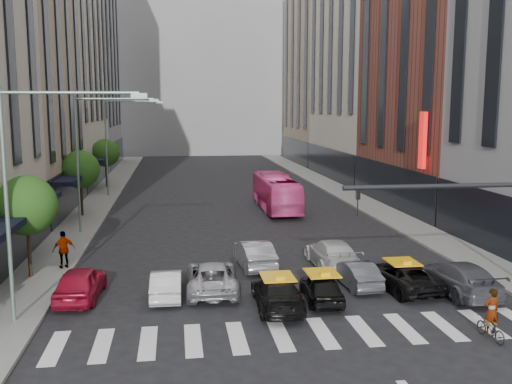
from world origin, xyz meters
name	(u,v)px	position (x,y,z in m)	size (l,w,h in m)	color
ground	(317,351)	(0.00, 0.00, 0.00)	(160.00, 160.00, 0.00)	black
sidewalk_left	(94,207)	(-11.50, 30.00, 0.07)	(3.00, 96.00, 0.15)	slate
sidewalk_right	(360,201)	(11.50, 30.00, 0.07)	(3.00, 96.00, 0.15)	slate
building_left_b	(8,58)	(-17.00, 28.00, 12.00)	(8.00, 16.00, 24.00)	tan
building_left_c	(54,14)	(-17.00, 46.00, 18.00)	(8.00, 20.00, 36.00)	beige
building_left_d	(83,58)	(-17.00, 65.00, 15.00)	(8.00, 18.00, 30.00)	gray
building_right_b	(441,49)	(17.00, 27.00, 13.00)	(8.00, 18.00, 26.00)	brown
building_right_c	(366,2)	(17.00, 46.00, 20.00)	(8.00, 20.00, 40.00)	beige
building_right_d	(322,68)	(17.00, 65.00, 14.00)	(8.00, 18.00, 28.00)	tan
building_far	(200,51)	(0.00, 85.00, 18.00)	(30.00, 10.00, 36.00)	gray
tree_near	(27,206)	(-11.80, 10.00, 3.65)	(2.88, 2.88, 4.95)	black
tree_mid	(80,170)	(-11.80, 26.00, 3.65)	(2.88, 2.88, 4.95)	black
tree_far	(105,153)	(-11.80, 42.00, 3.65)	(2.88, 2.88, 4.95)	black
streetlamp_near	(31,172)	(-10.04, 4.00, 5.90)	(5.38, 0.25, 9.00)	gray
streetlamp_mid	(92,145)	(-10.04, 20.00, 5.90)	(5.38, 0.25, 9.00)	gray
streetlamp_far	(116,133)	(-10.04, 36.00, 5.90)	(5.38, 0.25, 9.00)	gray
liberty_sign	(423,140)	(12.60, 20.00, 6.00)	(0.30, 0.70, 4.00)	red
car_red	(80,283)	(-8.91, 6.67, 0.74)	(1.74, 4.32, 1.47)	maroon
car_white_front	(166,284)	(-5.20, 6.39, 0.62)	(1.31, 3.76, 1.24)	silver
car_silver	(212,277)	(-3.16, 6.92, 0.68)	(2.27, 4.92, 1.37)	#AFB0B5
taxi_left	(277,293)	(-0.60, 4.33, 0.67)	(1.87, 4.60, 1.33)	black
taxi_center	(322,288)	(1.43, 4.86, 0.63)	(1.48, 3.67, 1.25)	black
car_grey_mid	(356,273)	(3.55, 6.72, 0.62)	(1.31, 3.76, 1.24)	#414349
taxi_right	(402,276)	(5.51, 6.00, 0.64)	(2.11, 4.58, 1.27)	black
car_grey_curb	(459,278)	(7.83, 5.08, 0.73)	(2.04, 5.01, 1.45)	#484A51
car_row2_left	(254,254)	(-0.73, 10.57, 0.73)	(1.54, 4.42, 1.46)	#99999E
car_row2_right	(332,254)	(3.31, 9.98, 0.74)	(2.07, 5.09, 1.48)	silver
bus	(276,192)	(3.37, 27.02, 1.44)	(2.42, 10.35, 2.88)	#E94493
motorcycle	(490,329)	(6.43, 0.05, 0.41)	(0.54, 1.56, 0.82)	#232326
rider	(492,296)	(6.43, 0.05, 1.65)	(0.61, 0.40, 1.66)	gray
pedestrian_far	(64,249)	(-10.44, 11.30, 1.11)	(1.13, 0.47, 1.93)	gray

